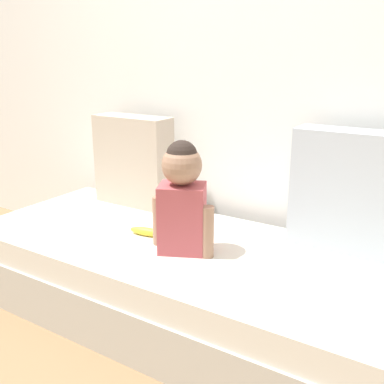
{
  "coord_description": "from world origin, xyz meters",
  "views": [
    {
      "loc": [
        0.98,
        -1.57,
        1.18
      ],
      "look_at": [
        -0.01,
        0.0,
        0.61
      ],
      "focal_mm": 42.36,
      "sensor_mm": 36.0,
      "label": 1
    }
  ],
  "objects_px": {
    "throw_pillow_left": "(134,161)",
    "couch": "(194,283)",
    "throw_pillow_right": "(360,193)",
    "toddler": "(182,196)",
    "banana": "(146,232)"
  },
  "relations": [
    {
      "from": "couch",
      "to": "throw_pillow_left",
      "type": "height_order",
      "value": "throw_pillow_left"
    },
    {
      "from": "throw_pillow_left",
      "to": "couch",
      "type": "bearing_deg",
      "value": -28.75
    },
    {
      "from": "couch",
      "to": "banana",
      "type": "relative_size",
      "value": 13.02
    },
    {
      "from": "couch",
      "to": "throw_pillow_right",
      "type": "relative_size",
      "value": 3.92
    },
    {
      "from": "throw_pillow_right",
      "to": "toddler",
      "type": "bearing_deg",
      "value": -148.03
    },
    {
      "from": "couch",
      "to": "throw_pillow_left",
      "type": "distance_m",
      "value": 0.82
    },
    {
      "from": "throw_pillow_right",
      "to": "toddler",
      "type": "relative_size",
      "value": 1.17
    },
    {
      "from": "toddler",
      "to": "throw_pillow_right",
      "type": "bearing_deg",
      "value": 31.97
    },
    {
      "from": "couch",
      "to": "throw_pillow_right",
      "type": "distance_m",
      "value": 0.82
    },
    {
      "from": "throw_pillow_right",
      "to": "banana",
      "type": "xyz_separation_m",
      "value": [
        -0.86,
        -0.35,
        -0.24
      ]
    },
    {
      "from": "couch",
      "to": "toddler",
      "type": "bearing_deg",
      "value": -110.71
    },
    {
      "from": "toddler",
      "to": "banana",
      "type": "bearing_deg",
      "value": 169.11
    },
    {
      "from": "throw_pillow_right",
      "to": "toddler",
      "type": "xyz_separation_m",
      "value": [
        -0.63,
        -0.39,
        -0.02
      ]
    },
    {
      "from": "throw_pillow_left",
      "to": "banana",
      "type": "height_order",
      "value": "throw_pillow_left"
    },
    {
      "from": "throw_pillow_left",
      "to": "throw_pillow_right",
      "type": "distance_m",
      "value": 1.22
    }
  ]
}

